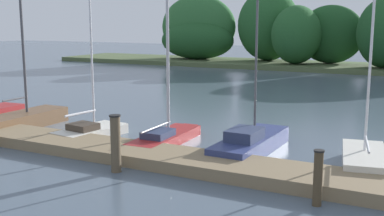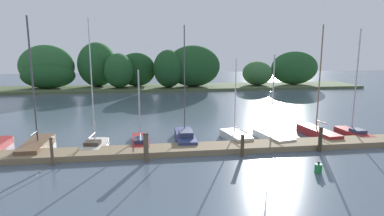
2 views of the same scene
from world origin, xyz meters
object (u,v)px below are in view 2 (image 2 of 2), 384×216
at_px(sailboat_8, 353,131).
at_px(sailboat_1, 37,144).
at_px(sailboat_2, 94,143).
at_px(mooring_piling_1, 52,152).
at_px(sailboat_4, 185,136).
at_px(sailboat_3, 140,140).
at_px(sailboat_7, 317,131).
at_px(mooring_piling_3, 242,146).
at_px(mooring_piling_2, 146,147).
at_px(channel_buoy_1, 318,168).
at_px(sailboat_6, 272,135).
at_px(mooring_piling_4, 320,139).
at_px(sailboat_5, 235,136).

bearing_deg(sailboat_8, sailboat_1, 88.54).
distance_m(sailboat_2, mooring_piling_1, 3.39).
relative_size(sailboat_2, sailboat_8, 1.05).
height_order(sailboat_2, sailboat_4, sailboat_2).
bearing_deg(sailboat_4, sailboat_3, 97.67).
xyz_separation_m(sailboat_7, mooring_piling_3, (-6.67, -3.56, 0.29)).
relative_size(mooring_piling_2, channel_buoy_1, 2.72).
relative_size(sailboat_3, mooring_piling_1, 3.21).
xyz_separation_m(sailboat_4, sailboat_8, (12.27, -0.35, 0.01)).
bearing_deg(sailboat_4, mooring_piling_2, 145.98).
relative_size(sailboat_1, sailboat_6, 1.40).
bearing_deg(channel_buoy_1, mooring_piling_4, 59.33).
bearing_deg(mooring_piling_1, mooring_piling_4, 0.58).
distance_m(sailboat_1, sailboat_7, 18.95).
xyz_separation_m(mooring_piling_1, mooring_piling_4, (15.57, 0.16, 0.01)).
distance_m(mooring_piling_3, mooring_piling_4, 4.98).
xyz_separation_m(sailboat_6, sailboat_7, (3.56, 0.38, 0.07)).
bearing_deg(sailboat_8, sailboat_3, 87.80).
bearing_deg(sailboat_2, sailboat_1, 94.26).
xyz_separation_m(sailboat_3, sailboat_6, (9.04, -0.15, 0.01)).
distance_m(sailboat_6, channel_buoy_1, 6.20).
height_order(sailboat_3, channel_buoy_1, sailboat_3).
xyz_separation_m(sailboat_8, channel_buoy_1, (-6.27, -6.32, -0.13)).
height_order(sailboat_2, channel_buoy_1, sailboat_2).
relative_size(sailboat_2, mooring_piling_4, 5.16).
bearing_deg(mooring_piling_1, sailboat_1, 119.19).
xyz_separation_m(sailboat_2, sailboat_4, (5.88, 0.77, 0.04)).
distance_m(sailboat_5, channel_buoy_1, 6.95).
relative_size(sailboat_1, sailboat_5, 1.45).
distance_m(sailboat_1, sailboat_2, 3.47).
height_order(sailboat_3, sailboat_4, sailboat_4).
relative_size(sailboat_5, mooring_piling_4, 3.61).
distance_m(mooring_piling_1, channel_buoy_1, 14.01).
distance_m(sailboat_2, sailboat_6, 11.92).
relative_size(sailboat_2, mooring_piling_1, 5.26).
distance_m(sailboat_6, sailboat_8, 6.23).
bearing_deg(sailboat_6, mooring_piling_2, 100.31).
distance_m(sailboat_1, channel_buoy_1, 16.51).
relative_size(sailboat_4, mooring_piling_3, 5.91).
bearing_deg(mooring_piling_4, sailboat_2, 168.95).
relative_size(sailboat_5, sailboat_7, 0.71).
bearing_deg(sailboat_3, sailboat_2, 96.73).
bearing_deg(sailboat_8, sailboat_7, 82.37).
bearing_deg(channel_buoy_1, sailboat_3, 144.84).
bearing_deg(sailboat_3, sailboat_1, 90.45).
bearing_deg(sailboat_2, mooring_piling_1, 155.11).
xyz_separation_m(sailboat_3, mooring_piling_4, (10.92, -3.13, 0.50)).
xyz_separation_m(sailboat_5, sailboat_7, (6.13, 0.10, 0.07)).
height_order(mooring_piling_2, channel_buoy_1, mooring_piling_2).
height_order(sailboat_4, channel_buoy_1, sailboat_4).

